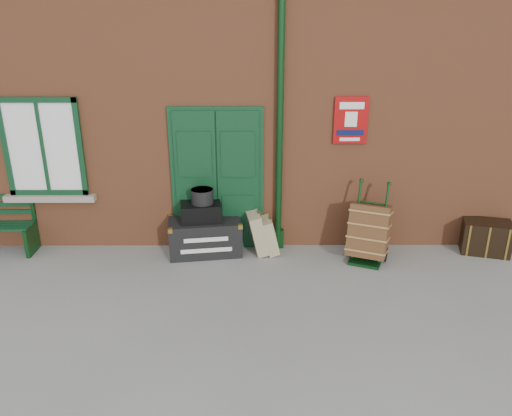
{
  "coord_description": "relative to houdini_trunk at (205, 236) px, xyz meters",
  "views": [
    {
      "loc": [
        0.27,
        -5.86,
        3.5
      ],
      "look_at": [
        0.3,
        0.6,
        1.0
      ],
      "focal_mm": 35.0,
      "sensor_mm": 36.0,
      "label": 1
    }
  ],
  "objects": [
    {
      "name": "ground",
      "position": [
        0.5,
        -1.25,
        -0.28
      ],
      "size": [
        80.0,
        80.0,
        0.0
      ],
      "primitive_type": "plane",
      "color": "gray",
      "rests_on": "ground"
    },
    {
      "name": "station_building",
      "position": [
        0.49,
        2.24,
        1.89
      ],
      "size": [
        10.3,
        4.3,
        4.36
      ],
      "color": "#985231",
      "rests_on": "ground"
    },
    {
      "name": "houdini_trunk",
      "position": [
        0.0,
        0.0,
        0.0
      ],
      "size": [
        1.18,
        0.76,
        0.55
      ],
      "primitive_type": "cube",
      "rotation": [
        0.0,
        0.0,
        0.14
      ],
      "color": "black",
      "rests_on": "ground"
    },
    {
      "name": "strongbox",
      "position": [
        -0.05,
        0.0,
        0.42
      ],
      "size": [
        0.67,
        0.53,
        0.28
      ],
      "primitive_type": "cube",
      "rotation": [
        0.0,
        0.0,
        0.14
      ],
      "color": "black",
      "rests_on": "houdini_trunk"
    },
    {
      "name": "hatbox",
      "position": [
        -0.02,
        0.0,
        0.66
      ],
      "size": [
        0.38,
        0.38,
        0.22
      ],
      "primitive_type": "cylinder",
      "rotation": [
        0.0,
        0.0,
        0.14
      ],
      "color": "black",
      "rests_on": "strongbox"
    },
    {
      "name": "suitcase_back",
      "position": [
        0.82,
        0.0,
        0.06
      ],
      "size": [
        0.39,
        0.51,
        0.67
      ],
      "primitive_type": "cube",
      "rotation": [
        0.0,
        -0.22,
        0.15
      ],
      "color": "tan",
      "rests_on": "ground"
    },
    {
      "name": "suitcase_front",
      "position": [
        1.0,
        0.0,
        0.01
      ],
      "size": [
        0.35,
        0.46,
        0.58
      ],
      "primitive_type": "cube",
      "rotation": [
        0.0,
        -0.23,
        0.15
      ],
      "color": "tan",
      "rests_on": "ground"
    },
    {
      "name": "porter_trolley",
      "position": [
        2.5,
        -0.25,
        0.18
      ],
      "size": [
        0.76,
        0.79,
        1.19
      ],
      "rotation": [
        0.0,
        0.0,
        -0.38
      ],
      "color": "black",
      "rests_on": "ground"
    },
    {
      "name": "dark_trunk",
      "position": [
        4.4,
        0.0,
        -0.02
      ],
      "size": [
        0.81,
        0.64,
        0.51
      ],
      "primitive_type": "cube",
      "rotation": [
        0.0,
        0.0,
        -0.27
      ],
      "color": "black",
      "rests_on": "ground"
    }
  ]
}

